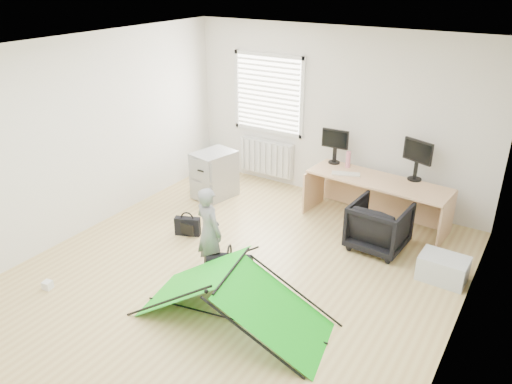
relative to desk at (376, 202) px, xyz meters
The scene contains 18 objects.
ground 2.39m from the desk, 114.02° to the right, with size 5.50×5.50×0.00m, color tan.
back_wall 1.51m from the desk, 148.64° to the left, with size 5.00×0.02×2.70m, color silver.
window 2.54m from the desk, 165.80° to the left, with size 1.20×0.06×1.20m, color silver.
radiator 2.22m from the desk, 166.80° to the left, with size 1.00×0.12×0.60m, color silver.
desk is the anchor object (origin of this frame).
filing_cabinet 2.60m from the desk, 169.12° to the right, with size 0.49×0.66×0.77m, color #929396.
monitor_left 1.01m from the desk, 161.01° to the left, with size 0.42×0.09×0.40m, color black.
monitor_right 0.77m from the desk, 32.13° to the left, with size 0.46×0.10×0.44m, color black.
keyboard 0.59m from the desk, behind, with size 0.41×0.14×0.02m, color beige.
thermos 0.76m from the desk, 159.28° to the left, with size 0.07×0.07×0.26m, color #CF748A.
office_chair 0.72m from the desk, 67.03° to the right, with size 0.71×0.73×0.66m, color black.
person 2.66m from the desk, 118.84° to the right, with size 0.42×0.27×1.14m, color slate.
kite 3.00m from the desk, 99.71° to the right, with size 2.09×0.91×0.65m, color #11B817, non-canonical shape.
storage_crate 1.56m from the desk, 38.83° to the right, with size 0.56×0.39×0.31m, color silver.
tote_bag 3.30m from the desk, behind, with size 0.30×0.13×0.35m, color #1C757C.
laptop_bag 2.75m from the desk, 140.43° to the right, with size 0.36×0.11×0.27m, color black.
white_box 4.54m from the desk, 126.52° to the right, with size 0.10×0.10×0.10m, color silver.
duffel_bag 2.53m from the desk, 113.45° to the right, with size 0.54×0.27×0.23m, color black.
Camera 1 is at (2.95, -4.33, 3.50)m, focal length 35.00 mm.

